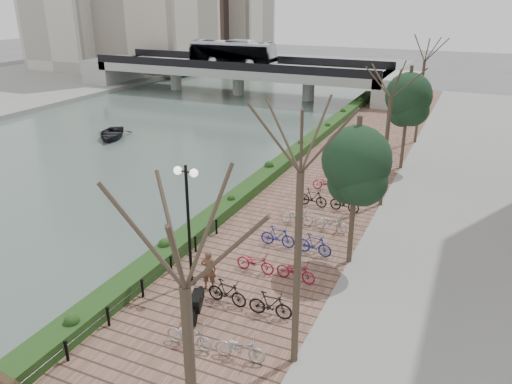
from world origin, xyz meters
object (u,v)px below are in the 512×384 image
Objects in this scene: motorcycle at (197,300)px; boat at (111,134)px; lamppost at (187,201)px; pedestrian at (209,269)px.

motorcycle reaches higher than boat.
lamppost is 1.23× the size of boat.
lamppost is 2.92× the size of motorcycle.
pedestrian is 26.28m from boat.
motorcycle is 27.73m from boat.
boat is at bearing 136.37° from lamppost.
motorcycle is 1.74m from pedestrian.
lamppost is at bearing 105.93° from motorcycle.
pedestrian reaches higher than motorcycle.
pedestrian is at bearing -0.51° from lamppost.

